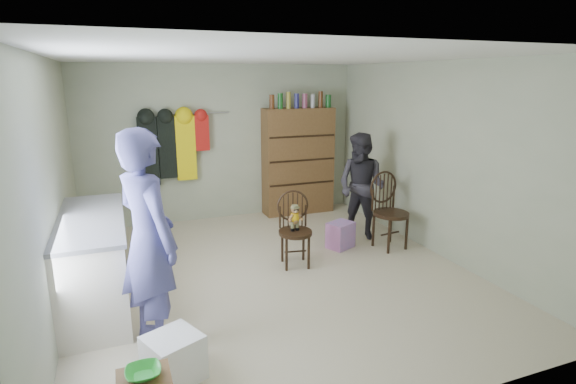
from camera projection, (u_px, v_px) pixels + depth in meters
name	position (u px, v px, depth m)	size (l,w,h in m)	color
ground_plane	(275.00, 274.00, 5.38)	(5.00, 5.00, 0.00)	beige
room_walls	(259.00, 138.00, 5.47)	(5.00, 5.00, 5.00)	#AFB598
counter	(94.00, 261.00, 4.58)	(0.64, 1.86, 0.94)	silver
bowl	(143.00, 373.00, 2.81)	(0.22, 0.22, 0.05)	green
plastic_tub	(174.00, 358.00, 3.47)	(0.39, 0.37, 0.37)	white
chair_front	(295.00, 224.00, 5.56)	(0.48, 0.48, 0.93)	black
chair_far	(388.00, 207.00, 6.14)	(0.52, 0.52, 1.05)	black
striped_bag	(340.00, 235.00, 6.19)	(0.34, 0.26, 0.36)	pink
person_left	(148.00, 241.00, 3.78)	(0.70, 0.46, 1.91)	#4D4C8C
person_right	(361.00, 186.00, 6.47)	(0.75, 0.58, 1.54)	#2D2B33
dresser	(298.00, 160.00, 7.66)	(1.20, 0.39, 2.07)	brown
coat_rack	(172.00, 147.00, 6.93)	(1.42, 0.12, 1.09)	#99999E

